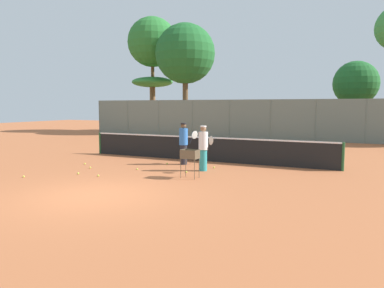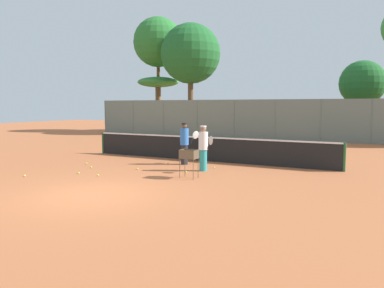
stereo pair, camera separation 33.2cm
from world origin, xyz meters
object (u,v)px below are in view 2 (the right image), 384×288
object	(u,v)px
player_red_cap	(203,148)
parked_car	(235,127)
ball_cart	(189,157)
player_white_outfit	(185,143)
tennis_net	(204,148)

from	to	relation	value
player_red_cap	parked_car	bearing A→B (deg)	141.23
player_red_cap	ball_cart	xyz separation A→B (m)	(0.17, -1.45, -0.15)
player_white_outfit	parked_car	distance (m)	16.45
tennis_net	parked_car	xyz separation A→B (m)	(-4.25, 14.75, 0.10)
player_white_outfit	parked_car	bearing A→B (deg)	46.57
ball_cart	parked_car	bearing A→B (deg)	106.52
tennis_net	player_white_outfit	world-z (taller)	player_white_outfit
tennis_net	ball_cart	bearing A→B (deg)	-71.77
player_red_cap	ball_cart	world-z (taller)	player_red_cap
player_white_outfit	parked_car	world-z (taller)	player_white_outfit
tennis_net	player_red_cap	xyz separation A→B (m)	(1.05, -2.25, 0.32)
player_red_cap	player_white_outfit	bearing A→B (deg)	176.78
tennis_net	player_white_outfit	xyz separation A→B (m)	(-0.31, -1.22, 0.33)
tennis_net	player_red_cap	size ratio (longest dim) A/B	6.85
player_white_outfit	player_red_cap	size ratio (longest dim) A/B	1.02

